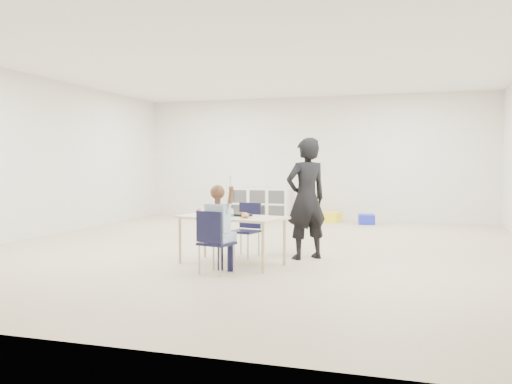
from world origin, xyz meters
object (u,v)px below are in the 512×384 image
(child, at_px, (217,224))
(cubby_shelf, at_px, (260,204))
(table, at_px, (232,240))
(adult, at_px, (306,199))
(chair_near, at_px, (217,242))

(child, xyz_separation_m, cubby_shelf, (-1.32, 6.19, -0.23))
(table, relative_size, adult, 0.90)
(chair_near, distance_m, adult, 1.55)
(table, distance_m, chair_near, 0.58)
(cubby_shelf, bearing_deg, table, -76.94)
(chair_near, relative_size, cubby_shelf, 0.53)
(table, bearing_deg, adult, 52.59)
(table, bearing_deg, child, -74.88)
(child, bearing_deg, cubby_shelf, 115.12)
(child, bearing_deg, adult, 70.50)
(child, height_order, adult, adult)
(cubby_shelf, bearing_deg, chair_near, -77.94)
(child, height_order, cubby_shelf, child)
(table, xyz_separation_m, adult, (0.82, 0.68, 0.50))
(adult, bearing_deg, chair_near, 15.07)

